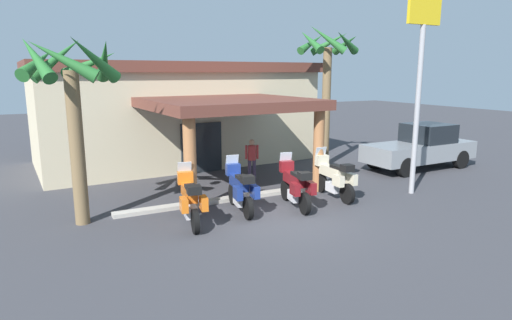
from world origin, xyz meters
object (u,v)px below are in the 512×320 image
object	(u,v)px
palm_tree_near_portico	(328,65)
motorcycle_cream	(334,178)
motorcycle_maroon	(295,186)
roadside_sign	(421,61)
motel_building	(177,112)
motorcycle_blue	(240,189)
pickup_truck_gray	(421,147)
pedestrian	(252,157)
motorcycle_orange	(190,200)
palm_tree_roadside	(71,87)

from	to	relation	value
palm_tree_near_portico	motorcycle_cream	bearing A→B (deg)	-122.78
motorcycle_maroon	palm_tree_near_portico	world-z (taller)	palm_tree_near_portico
motorcycle_cream	roadside_sign	size ratio (longest dim) A/B	0.33
motel_building	motorcycle_maroon	xyz separation A→B (m)	(1.02, -8.77, -1.64)
motorcycle_blue	pickup_truck_gray	bearing A→B (deg)	-70.85
roadside_sign	palm_tree_near_portico	bearing A→B (deg)	89.37
motorcycle_maroon	roadside_sign	bearing A→B (deg)	-86.19
motorcycle_maroon	roadside_sign	xyz separation A→B (m)	(4.50, -0.50, 3.84)
motorcycle_cream	pedestrian	world-z (taller)	pedestrian
motorcycle_orange	palm_tree_near_portico	world-z (taller)	palm_tree_near_portico
motorcycle_blue	palm_tree_roadside	bearing A→B (deg)	84.40
palm_tree_roadside	roadside_sign	size ratio (longest dim) A/B	0.77
pickup_truck_gray	roadside_sign	distance (m)	5.68
motel_building	motorcycle_blue	xyz separation A→B (m)	(-0.69, -8.38, -1.64)
palm_tree_roadside	motorcycle_orange	bearing A→B (deg)	-28.41
roadside_sign	pedestrian	bearing A→B (deg)	133.91
motorcycle_maroon	pickup_truck_gray	xyz separation A→B (m)	(7.92, 2.26, 0.24)
motel_building	motorcycle_maroon	world-z (taller)	motel_building
motorcycle_maroon	palm_tree_roadside	world-z (taller)	palm_tree_roadside
motel_building	motorcycle_blue	distance (m)	8.56
motorcycle_cream	motorcycle_maroon	bearing A→B (deg)	102.22
motorcycle_cream	pickup_truck_gray	distance (m)	6.51
motorcycle_cream	pedestrian	bearing A→B (deg)	23.66
motorcycle_maroon	palm_tree_near_portico	xyz separation A→B (m)	(4.56, 4.70, 3.75)
motorcycle_maroon	palm_tree_near_portico	size ratio (longest dim) A/B	0.36
palm_tree_near_portico	pickup_truck_gray	bearing A→B (deg)	-36.00
motorcycle_maroon	roadside_sign	size ratio (longest dim) A/B	0.32
pickup_truck_gray	palm_tree_roadside	bearing A→B (deg)	-178.07
motorcycle_maroon	motorcycle_cream	xyz separation A→B (m)	(1.71, 0.28, 0.00)
motorcycle_cream	palm_tree_near_portico	bearing A→B (deg)	-29.91
motel_building	motorcycle_blue	size ratio (longest dim) A/B	5.84
motorcycle_cream	palm_tree_near_portico	world-z (taller)	palm_tree_near_portico
motorcycle_cream	motorcycle_orange	bearing A→B (deg)	95.84
pedestrian	palm_tree_roadside	distance (m)	7.46
motel_building	pickup_truck_gray	xyz separation A→B (m)	(8.94, -6.51, -1.40)
roadside_sign	palm_tree_roadside	bearing A→B (deg)	169.52
motorcycle_orange	palm_tree_near_portico	distance (m)	9.99
motorcycle_cream	palm_tree_roadside	world-z (taller)	palm_tree_roadside
motorcycle_orange	motorcycle_cream	distance (m)	5.15
motorcycle_cream	palm_tree_near_portico	xyz separation A→B (m)	(2.84, 4.41, 3.75)
motorcycle_cream	motorcycle_blue	bearing A→B (deg)	91.09
motel_building	motorcycle_cream	world-z (taller)	motel_building
motorcycle_blue	palm_tree_roadside	size ratio (longest dim) A/B	0.42
motorcycle_cream	roadside_sign	world-z (taller)	roadside_sign
motel_building	pickup_truck_gray	world-z (taller)	motel_building
pickup_truck_gray	palm_tree_near_portico	size ratio (longest dim) A/B	0.85
motorcycle_maroon	pedestrian	xyz separation A→B (m)	(0.39, 3.78, 0.23)
roadside_sign	pickup_truck_gray	bearing A→B (deg)	38.87
palm_tree_roadside	palm_tree_near_portico	world-z (taller)	palm_tree_near_portico
motorcycle_orange	motorcycle_blue	bearing A→B (deg)	-68.24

